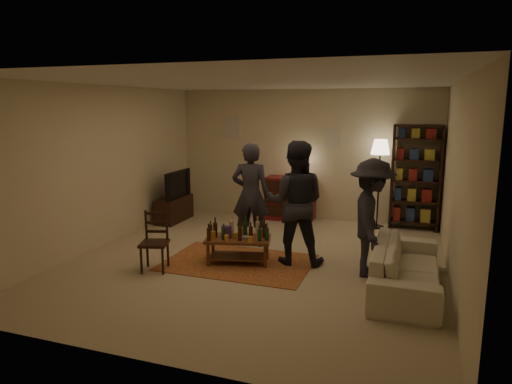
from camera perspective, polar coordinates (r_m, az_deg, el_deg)
The scene contains 13 objects.
floor at distance 7.12m, azimuth 0.04°, elevation -8.62°, with size 6.00×6.00×0.00m, color #C6B793.
room_shell at distance 9.77m, azimuth 2.26°, elevation 7.52°, with size 6.00×6.00×6.00m.
rug at distance 7.05m, azimuth -2.24°, elevation -8.79°, with size 2.20×1.50×0.01m, color maroon.
coffee_table at distance 6.94m, azimuth -2.26°, elevation -5.92°, with size 1.07×0.75×0.74m.
dining_chair at distance 6.80m, azimuth -12.50°, elevation -5.77°, with size 0.47×0.47×0.88m.
tv_stand at distance 9.59m, azimuth -10.24°, elevation -1.33°, with size 0.40×1.00×1.06m.
dresser at distance 9.56m, azimuth 4.35°, elevation -0.67°, with size 1.00×0.50×1.36m.
bookshelf at distance 9.22m, azimuth 19.31°, elevation 1.85°, with size 0.90×0.34×2.02m.
floor_lamp at distance 9.06m, azimuth 15.26°, elevation 4.70°, with size 0.36×0.36×1.73m.
sofa at distance 6.29m, azimuth 18.27°, elevation -8.92°, with size 2.08×0.81×0.61m, color beige.
person_left at distance 7.69m, azimuth -0.67°, elevation -0.34°, with size 0.64×0.42×1.76m, color #2A2A32.
person_right at distance 6.84m, azimuth 4.94°, elevation -1.36°, with size 0.90×0.71×1.86m, color #222329.
person_by_sofa at distance 6.52m, azimuth 14.23°, elevation -3.17°, with size 1.07×0.62×1.66m, color #24232A.
Camera 1 is at (2.23, -6.34, 2.36)m, focal length 32.00 mm.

